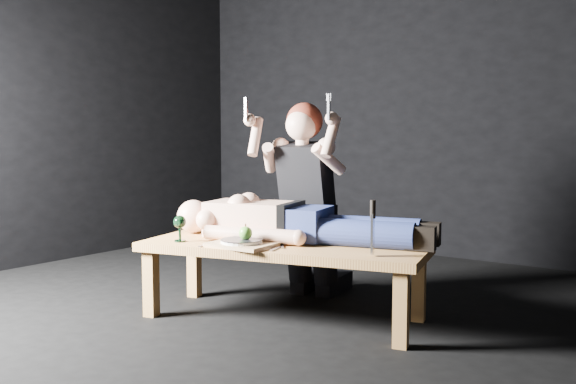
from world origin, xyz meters
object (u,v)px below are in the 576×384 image
object	(u,v)px
lying_man	(300,218)
goblet	(180,229)
kneeling_woman	(311,198)
table	(283,281)
serving_tray	(242,245)
carving_knife	(373,228)

from	to	relation	value
lying_man	goblet	xyz separation A→B (m)	(-0.56, -0.46, -0.06)
kneeling_woman	goblet	size ratio (longest dim) A/B	8.43
table	lying_man	xyz separation A→B (m)	(0.02, 0.15, 0.36)
serving_tray	table	bearing A→B (deg)	59.67
goblet	serving_tray	bearing A→B (deg)	11.66
lying_man	kneeling_woman	size ratio (longest dim) A/B	1.30
serving_tray	carving_knife	world-z (taller)	carving_knife
table	goblet	world-z (taller)	goblet
goblet	carving_knife	distance (m)	1.18
table	kneeling_woman	world-z (taller)	kneeling_woman
kneeling_woman	carving_knife	size ratio (longest dim) A/B	4.52
kneeling_woman	lying_man	bearing A→B (deg)	-71.91
serving_tray	goblet	bearing A→B (deg)	-168.34
table	kneeling_woman	distance (m)	0.71
kneeling_woman	goblet	world-z (taller)	kneeling_woman
kneeling_woman	carving_knife	xyz separation A→B (m)	(0.77, -0.58, -0.07)
lying_man	serving_tray	size ratio (longest dim) A/B	4.86
kneeling_woman	carving_knife	world-z (taller)	kneeling_woman
goblet	carving_knife	xyz separation A→B (m)	(1.15, 0.26, 0.07)
table	kneeling_woman	xyz separation A→B (m)	(-0.16, 0.54, 0.44)
table	serving_tray	size ratio (longest dim) A/B	4.68
lying_man	kneeling_woman	bearing A→B (deg)	101.04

